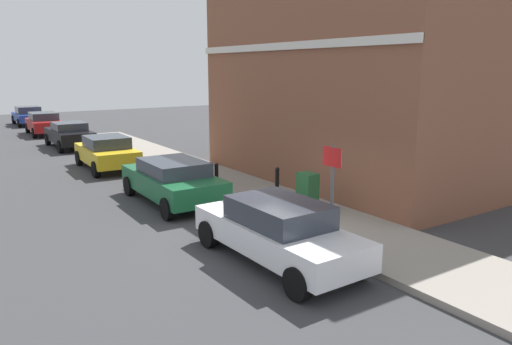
# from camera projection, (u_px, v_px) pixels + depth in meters

# --- Properties ---
(ground) EXTENTS (80.00, 80.00, 0.00)m
(ground) POSITION_uv_depth(u_px,v_px,m) (263.00, 235.00, 12.33)
(ground) COLOR #38383A
(sidewalk) EXTENTS (2.76, 30.00, 0.15)m
(sidewalk) POSITION_uv_depth(u_px,v_px,m) (213.00, 179.00, 18.19)
(sidewalk) COLOR gray
(sidewalk) RESTS_ON ground
(corner_building) EXTENTS (7.57, 10.78, 7.58)m
(corner_building) POSITION_uv_depth(u_px,v_px,m) (366.00, 78.00, 18.04)
(corner_building) COLOR brown
(corner_building) RESTS_ON ground
(car_white) EXTENTS (1.86, 4.42, 1.39)m
(car_white) POSITION_uv_depth(u_px,v_px,m) (278.00, 230.00, 10.45)
(car_white) COLOR silver
(car_white) RESTS_ON ground
(car_green) EXTENTS (1.99, 4.33, 1.36)m
(car_green) POSITION_uv_depth(u_px,v_px,m) (173.00, 180.00, 15.15)
(car_green) COLOR #195933
(car_green) RESTS_ON ground
(car_yellow) EXTENTS (1.96, 3.97, 1.39)m
(car_yellow) POSITION_uv_depth(u_px,v_px,m) (107.00, 152.00, 20.23)
(car_yellow) COLOR gold
(car_yellow) RESTS_ON ground
(car_black) EXTENTS (1.85, 4.17, 1.36)m
(car_black) POSITION_uv_depth(u_px,v_px,m) (70.00, 134.00, 25.71)
(car_black) COLOR black
(car_black) RESTS_ON ground
(car_red) EXTENTS (1.94, 4.08, 1.41)m
(car_red) POSITION_uv_depth(u_px,v_px,m) (44.00, 123.00, 30.77)
(car_red) COLOR maroon
(car_red) RESTS_ON ground
(car_blue) EXTENTS (1.89, 3.93, 1.38)m
(car_blue) POSITION_uv_depth(u_px,v_px,m) (28.00, 115.00, 36.02)
(car_blue) COLOR navy
(car_blue) RESTS_ON ground
(utility_cabinet) EXTENTS (0.46, 0.61, 1.15)m
(utility_cabinet) POSITION_uv_depth(u_px,v_px,m) (307.00, 195.00, 13.56)
(utility_cabinet) COLOR #1E4C28
(utility_cabinet) RESTS_ON sidewalk
(bollard_near_cabinet) EXTENTS (0.14, 0.14, 1.04)m
(bollard_near_cabinet) POSITION_uv_depth(u_px,v_px,m) (277.00, 183.00, 14.90)
(bollard_near_cabinet) COLOR black
(bollard_near_cabinet) RESTS_ON sidewalk
(bollard_far_kerb) EXTENTS (0.14, 0.14, 1.04)m
(bollard_far_kerb) POSITION_uv_depth(u_px,v_px,m) (217.00, 178.00, 15.51)
(bollard_far_kerb) COLOR black
(bollard_far_kerb) RESTS_ON sidewalk
(street_sign) EXTENTS (0.08, 0.60, 2.30)m
(street_sign) POSITION_uv_depth(u_px,v_px,m) (332.00, 180.00, 10.96)
(street_sign) COLOR #59595B
(street_sign) RESTS_ON sidewalk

